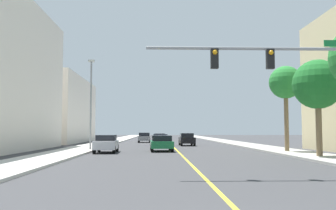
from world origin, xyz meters
name	(u,v)px	position (x,y,z in m)	size (l,w,h in m)	color
ground	(171,145)	(0.00, 42.00, 0.00)	(192.00, 192.00, 0.00)	#38383A
sidewalk_left	(99,144)	(-9.27, 42.00, 0.07)	(3.62, 168.00, 0.15)	beige
sidewalk_right	(242,144)	(9.27, 42.00, 0.07)	(3.62, 168.00, 0.15)	#9E9B93
lane_marking_center	(171,145)	(0.00, 42.00, 0.00)	(0.16, 144.00, 0.01)	yellow
building_left_far	(41,110)	(-19.99, 52.23, 4.99)	(13.36, 21.28, 9.98)	silver
traffic_signal_mast	(308,73)	(4.53, 9.81, 4.34)	(10.32, 0.36, 5.61)	gray
street_lamp	(91,100)	(-7.96, 28.24, 4.70)	(0.56, 0.28, 8.25)	gray
palm_mid	(318,85)	(9.15, 19.17, 4.99)	(3.40, 3.40, 6.60)	brown
palm_far	(286,84)	(9.10, 25.24, 5.88)	(2.80, 2.80, 7.23)	brown
car_black	(187,139)	(1.80, 39.57, 0.79)	(1.82, 4.06, 1.53)	black
car_gray	(144,137)	(-3.83, 51.59, 0.78)	(1.97, 4.39, 1.51)	slate
car_silver	(106,143)	(-6.16, 25.77, 0.78)	(1.91, 4.17, 1.49)	#BCBCC1
car_green	(161,143)	(-1.47, 27.60, 0.74)	(2.10, 4.19, 1.42)	#196638
car_blue	(160,140)	(-1.48, 38.90, 0.73)	(2.00, 4.18, 1.41)	#1E389E
car_white	(159,138)	(-1.51, 46.77, 0.74)	(1.77, 3.88, 1.42)	white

